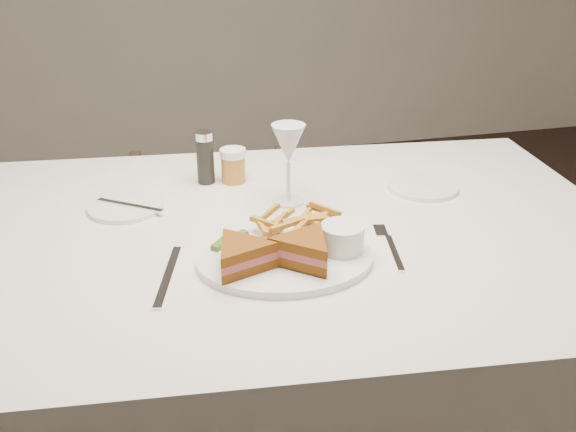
# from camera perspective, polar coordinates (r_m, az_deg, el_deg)

# --- Properties ---
(table) EXTENTS (1.49, 1.07, 0.75)m
(table) POSITION_cam_1_polar(r_m,az_deg,el_deg) (1.49, -0.48, -14.09)
(table) COLOR silver
(table) RESTS_ON ground
(chair_far) EXTENTS (0.64, 0.61, 0.60)m
(chair_far) POSITION_cam_1_polar(r_m,az_deg,el_deg) (2.26, -6.75, -1.71)
(chair_far) COLOR #49352D
(chair_far) RESTS_ON ground
(table_setting) EXTENTS (0.82, 0.61, 0.18)m
(table_setting) POSITION_cam_1_polar(r_m,az_deg,el_deg) (1.23, -0.63, -0.34)
(table_setting) COLOR white
(table_setting) RESTS_ON table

